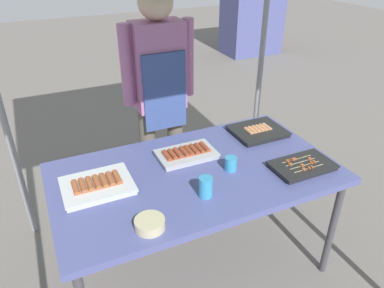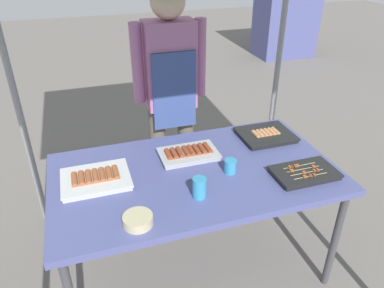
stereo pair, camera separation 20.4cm
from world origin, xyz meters
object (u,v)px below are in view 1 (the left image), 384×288
Objects in this scene: tray_meat_skewers at (302,166)px; drink_cup_near_edge at (231,164)px; tray_grilled_sausages at (186,154)px; neighbor_stall_left at (253,7)px; tray_spring_rolls at (258,131)px; stall_table at (196,178)px; tray_pork_links at (97,185)px; vendor_woman at (160,87)px; condiment_bowl at (150,224)px; drink_cup_by_wok at (206,187)px.

drink_cup_near_edge is (-0.38, 0.16, 0.02)m from tray_meat_skewers.
neighbor_stall_left reaches higher than tray_grilled_sausages.
neighbor_stall_left is at bearing 57.55° from tray_spring_rolls.
tray_pork_links is (-0.54, 0.07, 0.07)m from stall_table.
vendor_woman is at bearing 98.92° from drink_cup_near_edge.
tray_spring_rolls is at bearing 38.42° from drink_cup_near_edge.
drink_cup_near_edge is at bearing -141.58° from tray_spring_rolls.
neighbor_stall_left is at bearing 48.58° from tray_pork_links.
stall_table is at bearing -94.83° from tray_grilled_sausages.
neighbor_stall_left reaches higher than tray_meat_skewers.
tray_pork_links reaches higher than tray_spring_rolls.
tray_spring_rolls is (0.56, 0.07, -0.00)m from tray_grilled_sausages.
drink_cup_near_edge reaches higher than tray_pork_links.
condiment_bowl is at bearing -149.36° from tray_spring_rolls.
tray_grilled_sausages is at bearing 126.39° from drink_cup_near_edge.
stall_table is 4.67× the size of tray_spring_rolls.
tray_meat_skewers is 1.15m from tray_pork_links.
tray_spring_rolls is 0.77m from drink_cup_by_wok.
stall_table is 4.39× the size of tray_pork_links.
stall_table is 0.78m from vendor_woman.
vendor_woman reaches higher than condiment_bowl.
tray_pork_links is 2.59× the size of condiment_bowl.
tray_pork_links is 4.51× the size of drink_cup_near_edge.
condiment_bowl is 0.08× the size of vendor_woman.
stall_table is at bearing -126.42° from neighbor_stall_left.
tray_grilled_sausages is 0.61m from vendor_woman.
tray_pork_links is (-1.11, 0.30, 0.00)m from tray_meat_skewers.
tray_meat_skewers is 1.04× the size of tray_spring_rolls.
tray_pork_links is at bearing 169.15° from drink_cup_near_edge.
tray_spring_rolls reaches higher than stall_table.
tray_pork_links reaches higher than condiment_bowl.
drink_cup_by_wok is (-0.24, -0.15, 0.01)m from drink_cup_near_edge.
vendor_woman is 4.56m from neighbor_stall_left.
tray_spring_rolls is 0.74m from vendor_woman.
vendor_woman is (0.60, 0.66, 0.22)m from tray_pork_links.
drink_cup_by_wok reaches higher than drink_cup_near_edge.
stall_table is 0.62m from tray_spring_rolls.
drink_cup_near_edge is (0.73, -0.14, 0.02)m from tray_pork_links.
stall_table is 0.18m from tray_grilled_sausages.
tray_meat_skewers is at bearing 6.25° from condiment_bowl.
tray_grilled_sausages is 4.31× the size of drink_cup_near_edge.
neighbor_stall_left reaches higher than tray_pork_links.
drink_cup_near_edge reaches higher than tray_grilled_sausages.
tray_spring_rolls is (1.11, 0.17, -0.00)m from tray_pork_links.
condiment_bowl reaches higher than stall_table.
tray_meat_skewers is 0.96m from condiment_bowl.
tray_grilled_sausages is at bearing 144.69° from tray_meat_skewers.
drink_cup_by_wok is 0.07× the size of vendor_woman.
tray_meat_skewers is 0.21× the size of vendor_woman.
drink_cup_near_edge is at bearing 98.92° from vendor_woman.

